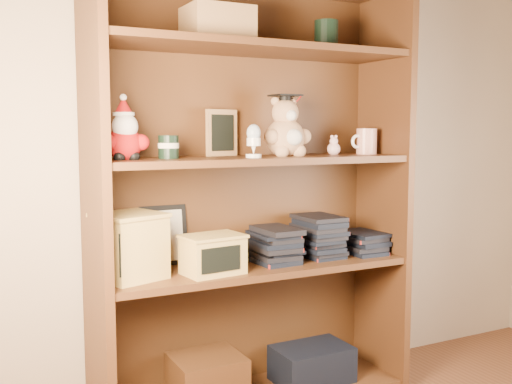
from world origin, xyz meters
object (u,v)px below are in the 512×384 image
(grad_teddy_bear, at_px, (286,132))
(treats_box, at_px, (130,246))
(teacher_mug, at_px, (366,141))
(bookcase, at_px, (249,202))

(grad_teddy_bear, xyz_separation_m, treats_box, (-0.60, 0.01, -0.38))
(teacher_mug, relative_size, treats_box, 0.45)
(grad_teddy_bear, bearing_deg, treats_box, 179.41)
(teacher_mug, height_order, treats_box, teacher_mug)
(grad_teddy_bear, bearing_deg, teacher_mug, 1.08)
(teacher_mug, bearing_deg, grad_teddy_bear, -178.92)
(bookcase, bearing_deg, teacher_mug, -5.78)
(treats_box, bearing_deg, grad_teddy_bear, -0.59)
(grad_teddy_bear, bearing_deg, bookcase, 155.18)
(bookcase, bearing_deg, treats_box, -173.76)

